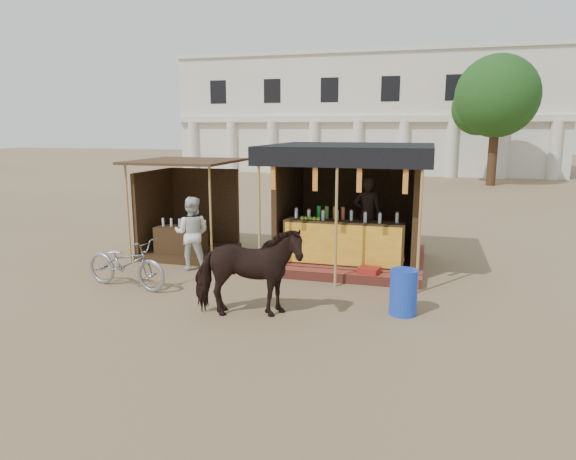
# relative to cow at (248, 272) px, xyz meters

# --- Properties ---
(ground) EXTENTS (120.00, 120.00, 0.00)m
(ground) POSITION_rel_cow_xyz_m (0.12, 0.51, -0.78)
(ground) COLOR #846B4C
(ground) RESTS_ON ground
(main_stall) EXTENTS (3.60, 3.61, 2.78)m
(main_stall) POSITION_rel_cow_xyz_m (1.14, 3.87, 0.25)
(main_stall) COLOR brown
(main_stall) RESTS_ON ground
(secondary_stall) EXTENTS (2.40, 2.40, 2.38)m
(secondary_stall) POSITION_rel_cow_xyz_m (-3.05, 3.75, 0.07)
(secondary_stall) COLOR #3D2916
(secondary_stall) RESTS_ON ground
(cow) EXTENTS (2.00, 1.28, 1.56)m
(cow) POSITION_rel_cow_xyz_m (0.00, 0.00, 0.00)
(cow) COLOR black
(cow) RESTS_ON ground
(motorbike) EXTENTS (2.01, 0.99, 1.01)m
(motorbike) POSITION_rel_cow_xyz_m (-2.89, 0.88, -0.28)
(motorbike) COLOR #919299
(motorbike) RESTS_ON ground
(bystander) EXTENTS (0.90, 0.75, 1.65)m
(bystander) POSITION_rel_cow_xyz_m (-2.24, 2.51, 0.04)
(bystander) COLOR silver
(bystander) RESTS_ON ground
(blue_barrel) EXTENTS (0.54, 0.54, 0.79)m
(blue_barrel) POSITION_rel_cow_xyz_m (2.52, 0.81, -0.39)
(blue_barrel) COLOR #193CC0
(blue_barrel) RESTS_ON ground
(red_crate) EXTENTS (0.49, 0.45, 0.32)m
(red_crate) POSITION_rel_cow_xyz_m (1.74, 2.51, -0.62)
(red_crate) COLOR maroon
(red_crate) RESTS_ON ground
(cooler) EXTENTS (0.65, 0.45, 0.46)m
(cooler) POSITION_rel_cow_xyz_m (2.11, 3.11, -0.55)
(cooler) COLOR #186F2B
(cooler) RESTS_ON ground
(background_building) EXTENTS (26.00, 7.45, 8.18)m
(background_building) POSITION_rel_cow_xyz_m (-1.88, 30.45, 3.20)
(background_building) COLOR silver
(background_building) RESTS_ON ground
(tree) EXTENTS (4.50, 4.40, 7.00)m
(tree) POSITION_rel_cow_xyz_m (5.93, 22.65, 3.85)
(tree) COLOR #382314
(tree) RESTS_ON ground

